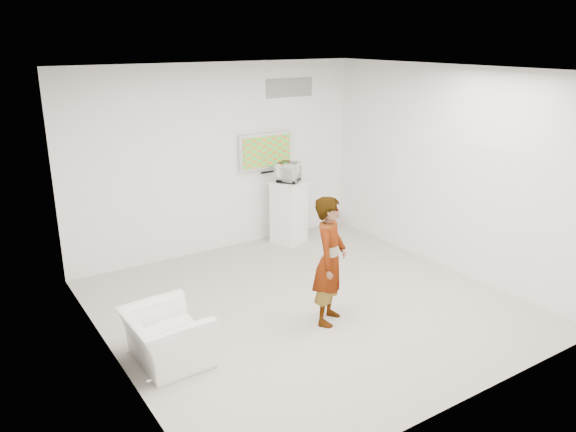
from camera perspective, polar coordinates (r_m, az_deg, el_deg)
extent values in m
cube|color=#B3ACA4|center=(7.48, 1.99, -8.95)|extent=(5.00, 5.00, 0.01)
cube|color=#2A2A2C|center=(6.68, 2.27, 14.58)|extent=(5.00, 5.00, 0.01)
cube|color=white|center=(9.03, -7.11, 5.73)|extent=(5.00, 0.01, 3.00)
cube|color=white|center=(5.21, 18.23, -4.21)|extent=(5.00, 0.01, 3.00)
cube|color=white|center=(5.92, -18.09, -1.55)|extent=(0.01, 5.00, 3.00)
cube|color=white|center=(8.58, 15.94, 4.54)|extent=(0.01, 5.00, 3.00)
cube|color=#B8B8BD|center=(9.37, -2.29, 6.61)|extent=(1.00, 0.08, 0.60)
cube|color=gray|center=(9.53, 0.16, 12.89)|extent=(0.90, 0.02, 0.30)
imported|color=white|center=(6.77, 4.28, -4.55)|extent=(0.70, 0.66, 1.60)
imported|color=white|center=(6.29, -12.27, -11.92)|extent=(0.81, 0.92, 0.59)
cube|color=white|center=(9.48, 0.08, 0.40)|extent=(0.66, 0.66, 1.06)
cylinder|color=white|center=(10.42, 4.88, -0.20)|extent=(0.23, 0.23, 0.31)
cube|color=white|center=(9.29, 0.08, 4.49)|extent=(0.46, 0.46, 0.33)
cube|color=white|center=(9.30, 0.08, 4.21)|extent=(0.10, 0.18, 0.23)
cube|color=white|center=(6.82, 3.72, 1.33)|extent=(0.12, 0.10, 0.03)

